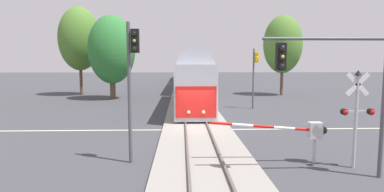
# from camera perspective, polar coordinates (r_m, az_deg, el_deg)

# --- Properties ---
(ground_plane) EXTENTS (220.00, 220.00, 0.00)m
(ground_plane) POSITION_cam_1_polar(r_m,az_deg,el_deg) (20.91, 0.84, -6.02)
(ground_plane) COLOR #3D3D42
(road_centre_stripe) EXTENTS (44.00, 0.20, 0.01)m
(road_centre_stripe) POSITION_cam_1_polar(r_m,az_deg,el_deg) (20.91, 0.84, -6.01)
(road_centre_stripe) COLOR beige
(road_centre_stripe) RESTS_ON ground
(railway_track) EXTENTS (4.40, 80.00, 0.32)m
(railway_track) POSITION_cam_1_polar(r_m,az_deg,el_deg) (20.89, 0.84, -5.77)
(railway_track) COLOR gray
(railway_track) RESTS_ON ground
(commuter_train) EXTENTS (3.04, 67.55, 5.16)m
(commuter_train) POSITION_cam_1_polar(r_m,az_deg,el_deg) (53.07, -0.85, 4.36)
(commuter_train) COLOR #B2B7C1
(commuter_train) RESTS_ON railway_track
(crossing_gate_near) EXTENTS (5.13, 0.40, 1.88)m
(crossing_gate_near) POSITION_cam_1_polar(r_m,az_deg,el_deg) (14.74, 19.33, -5.88)
(crossing_gate_near) COLOR #B7B7BC
(crossing_gate_near) RESTS_ON ground
(crossing_signal_mast) EXTENTS (1.36, 0.44, 4.08)m
(crossing_signal_mast) POSITION_cam_1_polar(r_m,az_deg,el_deg) (14.69, 27.32, -2.08)
(crossing_signal_mast) COLOR #B2B2B7
(crossing_signal_mast) RESTS_ON ground
(traffic_signal_near_right) EXTENTS (5.08, 0.38, 5.49)m
(traffic_signal_near_right) POSITION_cam_1_polar(r_m,az_deg,el_deg) (13.12, 26.44, 4.38)
(traffic_signal_near_right) COLOR #4C4C51
(traffic_signal_near_right) RESTS_ON ground
(traffic_signal_far_side) EXTENTS (0.53, 0.38, 5.60)m
(traffic_signal_far_side) POSITION_cam_1_polar(r_m,az_deg,el_deg) (30.31, 11.17, 4.80)
(traffic_signal_far_side) COLOR #4C4C51
(traffic_signal_far_side) RESTS_ON ground
(traffic_signal_median) EXTENTS (0.53, 0.38, 6.08)m
(traffic_signal_median) POSITION_cam_1_polar(r_m,az_deg,el_deg) (13.87, -10.67, 4.58)
(traffic_signal_median) COLOR #4C4C51
(traffic_signal_median) RESTS_ON ground
(pine_left_background) EXTENTS (5.34, 5.34, 11.46)m
(pine_left_background) POSITION_cam_1_polar(r_m,az_deg,el_deg) (44.59, -19.43, 9.59)
(pine_left_background) COLOR brown
(pine_left_background) RESTS_ON ground
(oak_behind_train) EXTENTS (5.41, 5.41, 9.78)m
(oak_behind_train) POSITION_cam_1_polar(r_m,az_deg,el_deg) (38.69, -14.13, 8.02)
(oak_behind_train) COLOR brown
(oak_behind_train) RESTS_ON ground
(oak_far_right) EXTENTS (4.98, 4.98, 10.40)m
(oak_far_right) POSITION_cam_1_polar(r_m,az_deg,el_deg) (43.62, 15.88, 8.86)
(oak_far_right) COLOR brown
(oak_far_right) RESTS_ON ground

